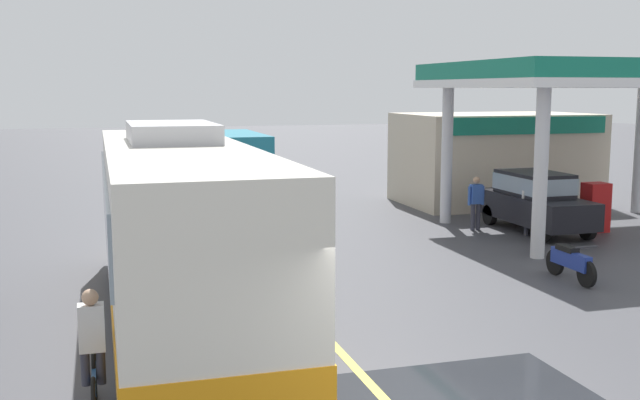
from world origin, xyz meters
TOP-DOWN VIEW (x-y plane):
  - ground at (0.00, 20.00)m, footprint 120.00×120.00m
  - lane_divider_stripe at (0.00, 15.00)m, footprint 0.16×50.00m
  - coach_bus_main at (-2.36, 5.99)m, footprint 2.60×11.04m
  - gas_station_roadside at (10.76, 15.88)m, footprint 9.10×11.95m
  - car_at_pump at (9.01, 12.23)m, footprint 1.70×4.20m
  - minibus_opposing_lane at (2.02, 24.53)m, footprint 2.04×6.13m
  - cyclist_on_shoulder at (-3.91, 2.37)m, footprint 0.34×1.82m
  - motorcycle_parked_forecourt at (6.46, 6.71)m, footprint 0.55×1.80m
  - pedestrian_near_pump at (7.38, 12.95)m, footprint 0.55×0.22m
  - pedestrian_by_shop at (8.49, 11.69)m, footprint 0.55×0.22m

SIDE VIEW (x-z plane):
  - ground at x=0.00m, z-range 0.00..0.00m
  - lane_divider_stripe at x=0.00m, z-range 0.00..0.01m
  - motorcycle_parked_forecourt at x=6.46m, z-range -0.02..0.90m
  - cyclist_on_shoulder at x=-3.91m, z-range -0.08..1.64m
  - pedestrian_near_pump at x=7.38m, z-range 0.10..1.76m
  - pedestrian_by_shop at x=8.49m, z-range 0.10..1.76m
  - car_at_pump at x=9.01m, z-range 0.10..1.92m
  - minibus_opposing_lane at x=2.02m, z-range 0.25..2.69m
  - coach_bus_main at x=-2.36m, z-range -0.12..3.56m
  - gas_station_roadside at x=10.76m, z-range 0.08..5.18m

